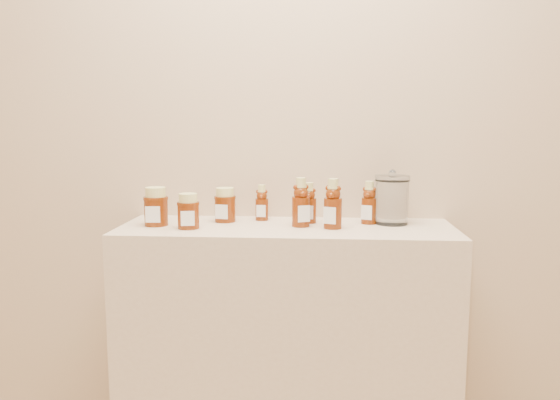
# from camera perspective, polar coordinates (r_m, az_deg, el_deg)

# --- Properties ---
(wall_back) EXTENTS (3.50, 0.02, 2.70)m
(wall_back) POSITION_cam_1_polar(r_m,az_deg,el_deg) (2.12, 1.05, 10.28)
(wall_back) COLOR tan
(wall_back) RESTS_ON ground
(display_table) EXTENTS (1.20, 0.40, 0.90)m
(display_table) POSITION_cam_1_polar(r_m,az_deg,el_deg) (2.09, 0.68, -14.98)
(display_table) COLOR #CBB394
(display_table) RESTS_ON ground
(bear_bottle_back_left) EXTENTS (0.05, 0.05, 0.15)m
(bear_bottle_back_left) POSITION_cam_1_polar(r_m,az_deg,el_deg) (2.07, -1.91, -0.02)
(bear_bottle_back_left) COLOR #561C06
(bear_bottle_back_left) RESTS_ON display_table
(bear_bottle_back_mid) EXTENTS (0.06, 0.06, 0.17)m
(bear_bottle_back_mid) POSITION_cam_1_polar(r_m,az_deg,el_deg) (2.02, 3.06, -0.01)
(bear_bottle_back_mid) COLOR #561C06
(bear_bottle_back_mid) RESTS_ON display_table
(bear_bottle_back_right) EXTENTS (0.08, 0.08, 0.18)m
(bear_bottle_back_right) POSITION_cam_1_polar(r_m,az_deg,el_deg) (2.03, 9.31, 0.04)
(bear_bottle_back_right) COLOR #561C06
(bear_bottle_back_right) RESTS_ON display_table
(bear_bottle_front_left) EXTENTS (0.09, 0.09, 0.20)m
(bear_bottle_front_left) POSITION_cam_1_polar(r_m,az_deg,el_deg) (1.95, 2.19, 0.11)
(bear_bottle_front_left) COLOR #561C06
(bear_bottle_front_left) RESTS_ON display_table
(bear_bottle_front_right) EXTENTS (0.09, 0.09, 0.20)m
(bear_bottle_front_right) POSITION_cam_1_polar(r_m,az_deg,el_deg) (1.92, 5.56, -0.04)
(bear_bottle_front_right) COLOR #561C06
(bear_bottle_front_right) RESTS_ON display_table
(honey_jar_left) EXTENTS (0.09, 0.09, 0.14)m
(honey_jar_left) POSITION_cam_1_polar(r_m,az_deg,el_deg) (2.02, -12.84, -0.66)
(honey_jar_left) COLOR #561C06
(honey_jar_left) RESTS_ON display_table
(honey_jar_back) EXTENTS (0.09, 0.09, 0.13)m
(honey_jar_back) POSITION_cam_1_polar(r_m,az_deg,el_deg) (2.05, -5.76, -0.50)
(honey_jar_back) COLOR #561C06
(honey_jar_back) RESTS_ON display_table
(honey_jar_front) EXTENTS (0.09, 0.09, 0.12)m
(honey_jar_front) POSITION_cam_1_polar(r_m,az_deg,el_deg) (1.94, -9.56, -1.14)
(honey_jar_front) COLOR #561C06
(honey_jar_front) RESTS_ON display_table
(glass_canister) EXTENTS (0.14, 0.14, 0.19)m
(glass_canister) POSITION_cam_1_polar(r_m,az_deg,el_deg) (2.03, 11.60, 0.24)
(glass_canister) COLOR white
(glass_canister) RESTS_ON display_table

